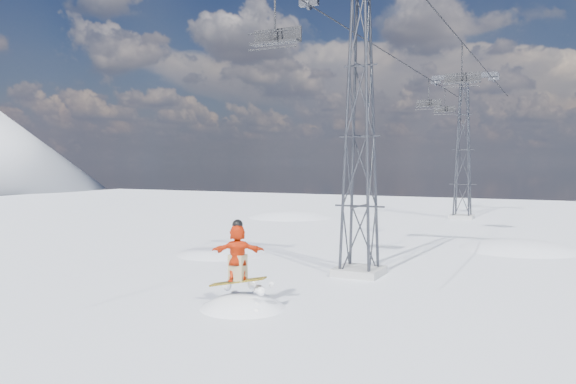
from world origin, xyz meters
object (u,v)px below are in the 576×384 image
(lift_tower_far, at_px, (463,150))
(snowboarder_jump, at_px, (243,360))
(lift_chair_near, at_px, (276,37))
(lift_tower_near, at_px, (360,137))

(lift_tower_far, distance_m, snowboarder_jump, 32.21)
(lift_tower_far, distance_m, lift_chair_near, 28.23)
(snowboarder_jump, bearing_deg, lift_tower_near, 76.32)
(lift_tower_far, height_order, snowboarder_jump, lift_tower_far)
(lift_tower_far, bearing_deg, lift_chair_near, -94.51)
(lift_tower_far, xyz_separation_m, lift_chair_near, (-2.20, -27.92, 3.50))
(lift_tower_near, bearing_deg, lift_chair_near, -126.98)
(lift_tower_far, bearing_deg, snowboarder_jump, -92.83)
(lift_tower_near, distance_m, snowboarder_jump, 9.67)
(snowboarder_jump, bearing_deg, lift_chair_near, 100.59)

